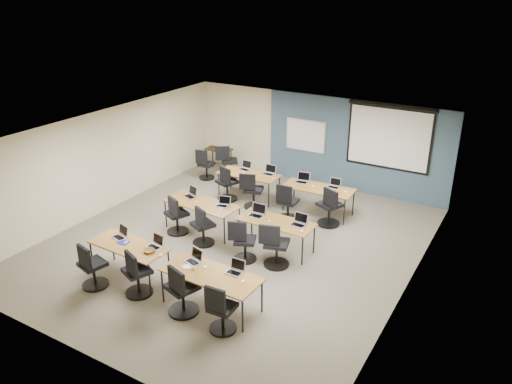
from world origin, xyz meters
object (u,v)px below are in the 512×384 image
Objects in this scene: training_table_front_right at (211,276)px; laptop_1 at (156,244)px; training_table_back_right at (319,189)px; laptop_9 at (269,172)px; laptop_10 at (302,180)px; task_chair_3 at (221,312)px; laptop_7 at (299,222)px; task_chair_6 at (243,244)px; whiteboard at (306,136)px; task_chair_10 at (287,205)px; laptop_0 at (121,234)px; task_chair_9 at (252,193)px; training_table_back_left at (249,175)px; laptop_2 at (194,259)px; training_table_mid_left at (202,205)px; spare_chair_a at (228,164)px; training_table_mid_right at (276,223)px; utility_table at (219,152)px; spare_chair_b at (205,167)px; laptop_11 at (334,185)px; task_chair_8 at (227,186)px; task_chair_4 at (176,218)px; laptop_8 at (245,167)px; laptop_4 at (191,194)px; task_chair_5 at (203,229)px; laptop_5 at (223,204)px; laptop_3 at (236,269)px; task_chair_0 at (92,269)px; task_chair_11 at (329,209)px; task_chair_1 at (137,277)px; task_chair_2 at (181,294)px; laptop_6 at (257,213)px; training_table_front_left at (128,247)px; task_chair_7 at (275,249)px.

training_table_front_right is 6.04× the size of laptop_1.
laptop_9 is (-1.60, 0.21, 0.11)m from training_table_back_right.
laptop_1 is 0.92× the size of laptop_10.
task_chair_3 is 2.94× the size of laptop_7.
whiteboard is at bearing 77.50° from task_chair_6.
task_chair_10 is (-1.05, 4.58, 0.02)m from task_chair_3.
task_chair_9 is (0.81, 4.04, -0.37)m from laptop_0.
training_table_back_left is 4.85m from laptop_2.
training_table_mid_left is 1.83× the size of spare_chair_a.
training_table_front_right and training_table_mid_right have the same top height.
utility_table is at bearing 121.65° from task_chair_3.
training_table_mid_right is at bearing 91.27° from training_table_front_right.
spare_chair_b is at bearing 173.70° from laptop_9.
whiteboard is 0.67× the size of training_table_front_right.
task_chair_3 reaches higher than laptop_11.
task_chair_8 is at bearing 156.55° from task_chair_9.
task_chair_4 reaches higher than laptop_8.
laptop_4 is 0.34× the size of task_chair_5.
training_table_back_right is (0.03, 4.85, -0.00)m from training_table_front_right.
laptop_5 is at bearing -122.93° from laptop_10.
training_table_front_right is at bearing -76.30° from laptop_5.
laptop_1 is at bearing 171.22° from training_table_front_right.
task_chair_5 reaches higher than laptop_9.
laptop_3 is 0.29× the size of task_chair_8.
task_chair_5 is 3.27m from laptop_8.
training_table_mid_left is 5.66× the size of laptop_7.
training_table_front_right is 0.57m from laptop_2.
whiteboard is 2.45m from laptop_11.
spare_chair_a is (-1.84, 1.61, 0.00)m from task_chair_9.
task_chair_4 is at bearing -72.92° from utility_table.
task_chair_0 reaches higher than task_chair_5.
laptop_0 is 1.03× the size of laptop_3.
task_chair_11 is (2.22, 0.06, 0.02)m from task_chair_9.
task_chair_10 is (1.54, 1.57, -0.27)m from training_table_mid_left.
training_table_front_right is 4.11m from task_chair_10.
training_table_back_left is 4.60m from laptop_0.
task_chair_10 is at bearing 88.37° from task_chair_5.
laptop_9 is (-1.57, 2.52, 0.11)m from training_table_mid_right.
spare_chair_a is at bearing 129.47° from task_chair_1.
task_chair_9 is (-0.36, -2.52, -1.03)m from whiteboard.
laptop_10 is at bearing 101.63° from task_chair_1.
training_table_back_right is at bearing -53.31° from spare_chair_a.
spare_chair_b is at bearing 139.47° from task_chair_2.
task_chair_5 is 3.02× the size of laptop_7.
laptop_6 is 2.08m from task_chair_11.
laptop_9 is at bearing 133.86° from task_chair_10.
laptop_0 is 0.33× the size of spare_chair_b.
laptop_0 is (-0.38, 0.18, 0.11)m from training_table_front_left.
task_chair_4 is 0.99× the size of spare_chair_a.
task_chair_7 is 2.44m from task_chair_11.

